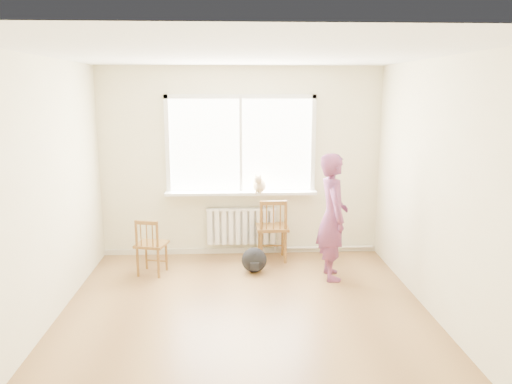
{
  "coord_description": "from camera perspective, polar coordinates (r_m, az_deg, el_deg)",
  "views": [
    {
      "loc": [
        -0.13,
        -4.82,
        2.37
      ],
      "look_at": [
        0.17,
        1.2,
        1.13
      ],
      "focal_mm": 35.0,
      "sensor_mm": 36.0,
      "label": 1
    }
  ],
  "objects": [
    {
      "name": "heating_pipe",
      "position": [
        7.5,
        7.97,
        -6.29
      ],
      "size": [
        1.4,
        0.04,
        0.04
      ],
      "primitive_type": "cylinder",
      "rotation": [
        0.0,
        1.57,
        0.0
      ],
      "color": "silver",
      "rests_on": "back_wall"
    },
    {
      "name": "cat",
      "position": [
        7.01,
        0.38,
        0.87
      ],
      "size": [
        0.23,
        0.42,
        0.28
      ],
      "rotation": [
        0.0,
        0.0,
        -0.19
      ],
      "color": "beige",
      "rests_on": "windowsill"
    },
    {
      "name": "baseboard",
      "position": [
        7.43,
        -1.68,
        -6.68
      ],
      "size": [
        4.0,
        0.03,
        0.08
      ],
      "primitive_type": "cube",
      "color": "beige",
      "rests_on": "ground"
    },
    {
      "name": "person",
      "position": [
        6.36,
        8.75,
        -2.8
      ],
      "size": [
        0.4,
        0.6,
        1.61
      ],
      "primitive_type": "imported",
      "rotation": [
        0.0,
        0.0,
        1.6
      ],
      "color": "#C54441",
      "rests_on": "floor"
    },
    {
      "name": "chair_left",
      "position": [
        6.64,
        -11.98,
        -6.12
      ],
      "size": [
        0.44,
        0.43,
        0.75
      ],
      "rotation": [
        0.0,
        0.0,
        2.9
      ],
      "color": "brown",
      "rests_on": "floor"
    },
    {
      "name": "chair_right",
      "position": [
        6.99,
        1.9,
        -4.34
      ],
      "size": [
        0.45,
        0.43,
        0.89
      ],
      "rotation": [
        0.0,
        0.0,
        3.16
      ],
      "color": "brown",
      "rests_on": "floor"
    },
    {
      "name": "floor",
      "position": [
        5.37,
        -1.19,
        -14.58
      ],
      "size": [
        4.5,
        4.5,
        0.0
      ],
      "primitive_type": "plane",
      "color": "olive",
      "rests_on": "ground"
    },
    {
      "name": "backpack",
      "position": [
        6.64,
        -0.21,
        -7.78
      ],
      "size": [
        0.34,
        0.26,
        0.33
      ],
      "primitive_type": "ellipsoid",
      "rotation": [
        0.0,
        0.0,
        0.03
      ],
      "color": "black",
      "rests_on": "floor"
    },
    {
      "name": "radiator",
      "position": [
        7.24,
        -1.69,
        -3.87
      ],
      "size": [
        1.0,
        0.12,
        0.55
      ],
      "color": "white",
      "rests_on": "back_wall"
    },
    {
      "name": "ceiling",
      "position": [
        4.83,
        -1.33,
        15.5
      ],
      "size": [
        4.5,
        4.5,
        0.0
      ],
      "primitive_type": "plane",
      "rotation": [
        3.14,
        0.0,
        0.0
      ],
      "color": "white",
      "rests_on": "back_wall"
    },
    {
      "name": "windowsill",
      "position": [
        7.11,
        -1.71,
        -0.09
      ],
      "size": [
        2.15,
        0.22,
        0.04
      ],
      "primitive_type": "cube",
      "color": "white",
      "rests_on": "back_wall"
    },
    {
      "name": "back_wall",
      "position": [
        7.14,
        -1.74,
        3.39
      ],
      "size": [
        4.0,
        0.01,
        2.7
      ],
      "primitive_type": "cube",
      "color": "beige",
      "rests_on": "ground"
    },
    {
      "name": "window",
      "position": [
        7.08,
        -1.76,
        5.86
      ],
      "size": [
        2.12,
        0.05,
        1.42
      ],
      "color": "white",
      "rests_on": "back_wall"
    }
  ]
}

